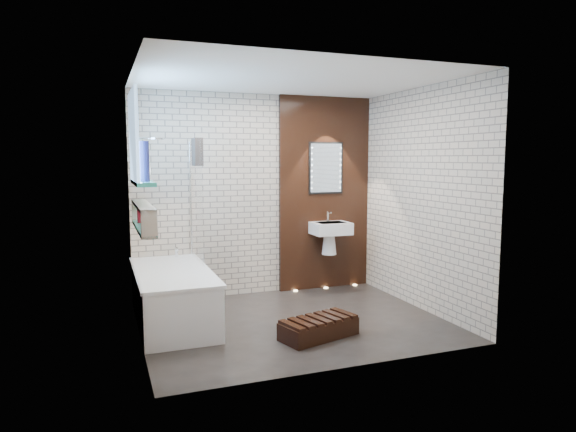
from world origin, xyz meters
name	(u,v)px	position (x,y,z in m)	size (l,w,h in m)	color
ground	(293,322)	(0.00, 0.00, 0.00)	(3.20, 3.20, 0.00)	black
room_shell	(293,204)	(0.00, 0.00, 1.30)	(3.24, 3.20, 2.60)	#BDAA96
walnut_panel	(325,194)	(0.95, 1.27, 1.30)	(1.30, 0.06, 2.60)	black
clerestory_window	(135,146)	(-1.57, 0.35, 1.90)	(0.18, 1.00, 0.94)	#7FADE0
display_niche	(143,217)	(-1.53, 0.15, 1.20)	(0.14, 1.30, 0.26)	teal
bathtub	(173,296)	(-1.22, 0.45, 0.29)	(0.79, 1.74, 0.70)	white
bath_screen	(196,201)	(-0.87, 0.89, 1.28)	(0.01, 0.78, 1.40)	white
towel	(197,152)	(-0.87, 0.76, 1.85)	(0.09, 0.24, 0.31)	black
shower_head	(156,139)	(-1.30, 0.95, 2.00)	(0.18, 0.18, 0.02)	silver
washbasin	(330,233)	(0.95, 1.07, 0.79)	(0.50, 0.36, 0.58)	white
led_mirror	(326,168)	(0.95, 1.23, 1.65)	(0.50, 0.02, 0.70)	black
walnut_step	(319,329)	(0.07, -0.54, 0.09)	(0.78, 0.35, 0.17)	black
niche_bottles	(143,220)	(-1.53, 0.15, 1.17)	(0.07, 0.92, 0.17)	maroon
sill_vases	(143,168)	(-1.50, 0.37, 1.68)	(0.18, 0.47, 0.40)	white
floor_uplights	(326,288)	(0.95, 1.20, 0.01)	(0.96, 0.06, 0.01)	#FFD899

